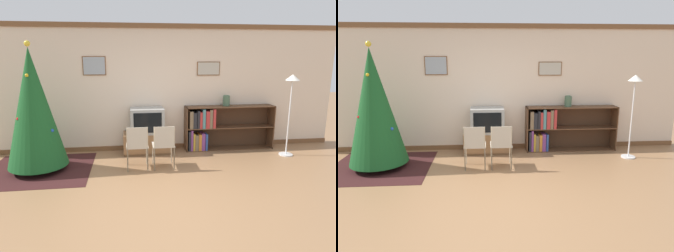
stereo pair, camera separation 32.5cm
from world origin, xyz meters
TOP-DOWN VIEW (x-y plane):
  - ground_plane at (0.00, 0.00)m, footprint 24.00×24.00m
  - wall_back at (-0.00, 2.50)m, footprint 8.41×0.11m
  - area_rug at (-2.14, 1.43)m, footprint 1.86×1.75m
  - christmas_tree at (-2.14, 1.43)m, footprint 1.04×1.04m
  - tv_console at (-0.11, 2.19)m, footprint 1.01×0.49m
  - television at (-0.11, 2.19)m, footprint 0.70×0.48m
  - folding_chair_left at (-0.36, 1.22)m, footprint 0.40×0.40m
  - folding_chair_right at (0.13, 1.22)m, footprint 0.40×0.40m
  - bookshelf at (1.36, 2.26)m, footprint 1.98×0.36m
  - vase at (1.64, 2.30)m, footprint 0.15×0.15m
  - standing_lamp at (2.77, 1.65)m, footprint 0.28×0.28m

SIDE VIEW (x-z plane):
  - ground_plane at x=0.00m, z-range 0.00..0.00m
  - area_rug at x=-2.14m, z-range 0.00..0.01m
  - tv_console at x=-0.11m, z-range 0.00..0.45m
  - folding_chair_left at x=-0.36m, z-range 0.06..0.88m
  - folding_chair_right at x=0.13m, z-range 0.06..0.88m
  - bookshelf at x=1.36m, z-range 0.01..0.98m
  - television at x=-0.11m, z-range 0.44..0.97m
  - vase at x=1.64m, z-range 0.97..1.21m
  - christmas_tree at x=-2.14m, z-range 0.00..2.29m
  - standing_lamp at x=2.77m, z-range 0.45..2.14m
  - wall_back at x=0.00m, z-range 0.00..2.70m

